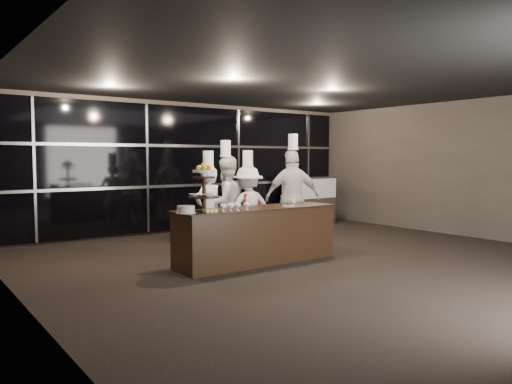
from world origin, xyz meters
TOP-DOWN VIEW (x-y plane):
  - room at (0.00, 0.00)m, footprint 10.00×10.00m
  - window_wall at (0.00, 4.94)m, footprint 8.60×0.10m
  - buffet_counter at (-0.88, 1.31)m, footprint 2.84×0.74m
  - display_stand at (-1.88, 1.31)m, footprint 0.48×0.48m
  - compotes at (-1.47, 1.09)m, footprint 0.55×0.11m
  - layer_cake at (-2.21, 1.26)m, footprint 0.30×0.30m
  - pastry_squares at (-1.87, 1.15)m, footprint 0.20×0.13m
  - small_plate at (-0.29, 1.21)m, footprint 0.20×0.20m
  - chef_cup at (0.13, 1.56)m, footprint 0.08×0.08m
  - display_case at (3.00, 4.30)m, footprint 1.37×0.60m
  - chef_a at (-1.09, 2.50)m, footprint 0.63×0.47m
  - chef_b at (-0.67, 2.58)m, footprint 0.86×0.67m
  - chef_c at (-0.36, 2.30)m, footprint 1.09×0.72m
  - chef_d at (0.66, 2.21)m, footprint 1.20×0.84m

SIDE VIEW (x-z plane):
  - buffet_counter at x=-0.88m, z-range 0.01..0.93m
  - display_case at x=3.00m, z-range 0.07..1.31m
  - chef_c at x=-0.36m, z-range -0.14..1.73m
  - chef_a at x=-1.09m, z-range -0.12..1.74m
  - chef_b at x=-0.67m, z-range -0.14..1.92m
  - small_plate at x=-0.29m, z-range 0.91..0.96m
  - pastry_squares at x=-1.87m, z-range 0.92..0.97m
  - chef_cup at x=0.13m, z-range 0.92..0.99m
  - chef_d at x=0.66m, z-range -0.14..2.06m
  - layer_cake at x=-2.21m, z-range 0.92..1.03m
  - compotes at x=-1.47m, z-range 0.94..1.06m
  - display_stand at x=-1.88m, z-range 0.97..1.71m
  - room at x=0.00m, z-range -3.50..6.50m
  - window_wall at x=0.00m, z-range 0.10..2.90m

